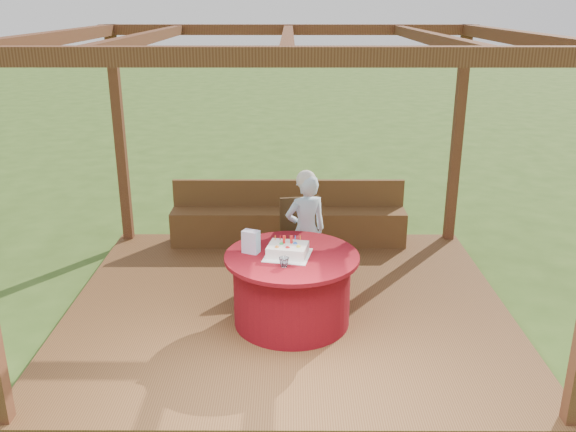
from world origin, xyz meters
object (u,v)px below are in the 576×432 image
at_px(bench, 288,223).
at_px(table, 292,288).
at_px(chair, 301,234).
at_px(gift_bag, 251,242).
at_px(elderly_woman, 306,229).
at_px(drinking_glass, 284,262).
at_px(birthday_cake, 288,250).

xyz_separation_m(bench, table, (0.04, -2.09, 0.10)).
height_order(bench, chair, chair).
bearing_deg(chair, gift_bag, -116.22).
xyz_separation_m(chair, elderly_woman, (0.04, -0.24, 0.16)).
bearing_deg(bench, drinking_glass, -90.79).
bearing_deg(table, birthday_cake, -157.20).
xyz_separation_m(table, elderly_woman, (0.15, 0.84, 0.30)).
height_order(table, gift_bag, gift_bag).
xyz_separation_m(elderly_woman, gift_bag, (-0.54, -0.78, 0.16)).
xyz_separation_m(elderly_woman, birthday_cake, (-0.19, -0.85, 0.10)).
height_order(chair, drinking_glass, chair).
xyz_separation_m(gift_bag, drinking_glass, (0.32, -0.33, -0.07)).
relative_size(elderly_woman, birthday_cake, 2.69).
relative_size(gift_bag, drinking_glass, 2.33).
xyz_separation_m(chair, drinking_glass, (-0.18, -1.35, 0.25)).
bearing_deg(drinking_glass, table, 75.43).
relative_size(table, drinking_glass, 13.51).
distance_m(bench, chair, 1.05).
bearing_deg(birthday_cake, gift_bag, 168.14).
bearing_deg(birthday_cake, elderly_woman, 77.35).
bearing_deg(table, elderly_woman, 79.69).
distance_m(bench, elderly_woman, 1.33).
distance_m(table, birthday_cake, 0.41).
bearing_deg(drinking_glass, bench, 89.21).
bearing_deg(gift_bag, table, 15.25).
xyz_separation_m(bench, elderly_woman, (0.19, -1.25, 0.40)).
relative_size(bench, table, 2.34).
xyz_separation_m(birthday_cake, gift_bag, (-0.35, 0.07, 0.05)).
relative_size(bench, elderly_woman, 2.29).
height_order(chair, birthday_cake, chair).
bearing_deg(gift_bag, bench, 103.78).
xyz_separation_m(bench, gift_bag, (-0.35, -2.03, 0.55)).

